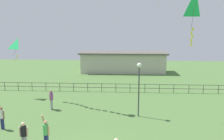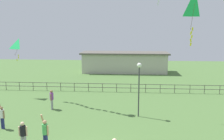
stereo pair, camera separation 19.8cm
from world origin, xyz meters
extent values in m
cylinder|color=#38383D|center=(3.07, 6.87, 2.00)|extent=(0.10, 0.10, 3.99)
sphere|color=white|center=(3.07, 6.87, 4.14)|extent=(0.36, 0.36, 0.36)
cylinder|color=black|center=(-3.74, 1.26, 1.16)|extent=(0.31, 0.31, 0.61)
sphere|color=beige|center=(-3.74, 1.26, 1.58)|extent=(0.23, 0.23, 0.23)
cylinder|color=beige|center=(-3.95, 1.24, 1.12)|extent=(0.09, 0.09, 0.57)
cylinder|color=beige|center=(-3.53, 1.28, 1.12)|extent=(0.09, 0.09, 0.57)
cylinder|color=navy|center=(-6.54, 3.92, 0.41)|extent=(0.14, 0.14, 0.82)
cylinder|color=navy|center=(-6.39, 3.86, 0.41)|extent=(0.14, 0.14, 0.82)
cylinder|color=white|center=(-6.46, 3.89, 1.11)|extent=(0.30, 0.30, 0.58)
sphere|color=#8C6647|center=(-6.46, 3.89, 1.51)|extent=(0.22, 0.22, 0.22)
cylinder|color=#8C6647|center=(-6.63, 4.01, 1.63)|extent=(0.15, 0.21, 0.56)
cylinder|color=#8C6647|center=(-6.28, 3.81, 1.08)|extent=(0.09, 0.09, 0.55)
cylinder|color=#99999E|center=(-4.33, 7.93, 0.43)|extent=(0.15, 0.15, 0.87)
cylinder|color=#99999E|center=(-4.33, 8.10, 0.43)|extent=(0.15, 0.15, 0.87)
cylinder|color=purple|center=(-4.33, 8.02, 1.18)|extent=(0.32, 0.32, 0.61)
sphere|color=#8C6647|center=(-4.33, 8.02, 1.60)|extent=(0.23, 0.23, 0.23)
cylinder|color=#8C6647|center=(-4.32, 7.81, 1.14)|extent=(0.10, 0.10, 0.58)
cylinder|color=#8C6647|center=(-4.34, 8.23, 1.14)|extent=(0.10, 0.10, 0.58)
cylinder|color=#4CB259|center=(-2.53, 1.49, 1.19)|extent=(0.32, 0.32, 0.62)
sphere|color=tan|center=(-2.53, 1.49, 1.62)|extent=(0.24, 0.24, 0.24)
cylinder|color=tan|center=(-2.70, 1.63, 1.74)|extent=(0.20, 0.28, 0.59)
cylinder|color=tan|center=(-2.33, 1.40, 1.15)|extent=(0.10, 0.10, 0.59)
cube|color=white|center=(4.45, 7.38, 8.93)|extent=(0.11, 0.03, 0.21)
cube|color=white|center=(4.38, 7.35, 8.71)|extent=(0.08, 0.04, 0.20)
pyramid|color=#1EB759|center=(5.89, 2.92, 8.30)|extent=(0.78, 0.53, 1.47)
cylinder|color=#4C381E|center=(5.87, 3.13, 7.56)|extent=(0.07, 0.45, 1.47)
cube|color=yellow|center=(5.91, 3.15, 6.87)|extent=(0.10, 0.03, 0.20)
cube|color=yellow|center=(5.83, 3.11, 6.65)|extent=(0.11, 0.04, 0.21)
cube|color=yellow|center=(5.89, 3.14, 6.43)|extent=(0.09, 0.03, 0.20)
cube|color=yellow|center=(5.84, 3.12, 6.21)|extent=(0.12, 0.03, 0.21)
cube|color=yellow|center=(5.85, 3.12, 5.99)|extent=(0.11, 0.05, 0.21)
pyramid|color=#1EB759|center=(-8.89, 12.19, 5.32)|extent=(1.27, 1.06, 1.07)
cylinder|color=#4C381E|center=(-9.02, 11.87, 4.79)|extent=(0.28, 0.66, 1.07)
cube|color=yellow|center=(-8.95, 11.90, 4.22)|extent=(0.11, 0.03, 0.21)
cube|color=yellow|center=(-8.95, 11.90, 4.00)|extent=(0.12, 0.04, 0.21)
cube|color=yellow|center=(-9.08, 11.84, 3.78)|extent=(0.10, 0.02, 0.21)
cylinder|color=#4C4742|center=(-11.68, 14.00, 0.47)|extent=(0.06, 0.06, 0.95)
cylinder|color=#4C4742|center=(-10.11, 14.00, 0.47)|extent=(0.06, 0.06, 0.95)
cylinder|color=#4C4742|center=(-8.51, 14.00, 0.47)|extent=(0.06, 0.06, 0.95)
cylinder|color=#4C4742|center=(-6.91, 14.00, 0.47)|extent=(0.06, 0.06, 0.95)
cylinder|color=#4C4742|center=(-5.32, 14.00, 0.47)|extent=(0.06, 0.06, 0.95)
cylinder|color=#4C4742|center=(-3.76, 14.00, 0.47)|extent=(0.06, 0.06, 0.95)
cylinder|color=#4C4742|center=(-2.17, 14.00, 0.47)|extent=(0.06, 0.06, 0.95)
cylinder|color=#4C4742|center=(-0.60, 14.00, 0.47)|extent=(0.06, 0.06, 0.95)
cylinder|color=#4C4742|center=(0.98, 14.00, 0.47)|extent=(0.06, 0.06, 0.95)
cylinder|color=#4C4742|center=(2.54, 14.00, 0.47)|extent=(0.06, 0.06, 0.95)
cylinder|color=#4C4742|center=(4.16, 14.00, 0.47)|extent=(0.06, 0.06, 0.95)
cylinder|color=#4C4742|center=(5.74, 14.00, 0.47)|extent=(0.06, 0.06, 0.95)
cylinder|color=#4C4742|center=(7.29, 14.00, 0.47)|extent=(0.06, 0.06, 0.95)
cylinder|color=#4C4742|center=(8.92, 14.00, 0.47)|extent=(0.06, 0.06, 0.95)
cylinder|color=#4C4742|center=(10.45, 14.00, 0.47)|extent=(0.06, 0.06, 0.95)
cylinder|color=#4C4742|center=(12.05, 14.00, 0.47)|extent=(0.06, 0.06, 0.95)
cube|color=#4C4742|center=(0.00, 14.00, 0.91)|extent=(36.00, 0.05, 0.05)
cube|color=#4C4742|center=(0.00, 14.00, 0.47)|extent=(36.00, 0.05, 0.05)
cube|color=#B7B2A3|center=(1.62, 26.00, 1.49)|extent=(13.16, 3.73, 2.98)
cube|color=#59544C|center=(1.62, 26.00, 3.10)|extent=(13.76, 4.33, 0.24)
camera|label=1|loc=(2.01, -10.70, 6.88)|focal=36.99mm
camera|label=2|loc=(2.21, -10.69, 6.88)|focal=36.99mm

